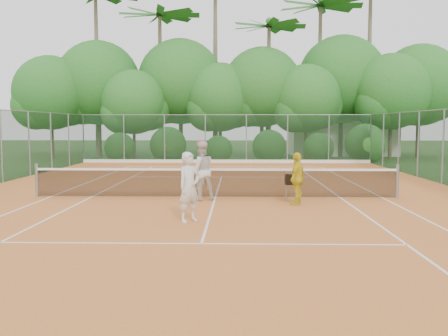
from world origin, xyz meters
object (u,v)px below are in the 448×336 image
(player_white, at_px, (189,187))
(player_yellow, at_px, (297,179))
(ball_hopper, at_px, (291,180))
(player_center_grp, at_px, (201,170))

(player_white, height_order, player_yellow, player_white)
(player_yellow, distance_m, ball_hopper, 0.76)
(player_center_grp, xyz_separation_m, ball_hopper, (2.85, -0.09, -0.30))
(player_center_grp, relative_size, ball_hopper, 2.33)
(ball_hopper, bearing_deg, player_white, -144.36)
(player_white, distance_m, player_center_grp, 3.52)
(player_white, height_order, player_center_grp, player_center_grp)
(player_center_grp, height_order, ball_hopper, player_center_grp)
(player_yellow, xyz_separation_m, ball_hopper, (-0.11, 0.74, -0.13))
(player_white, bearing_deg, player_center_grp, 44.18)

